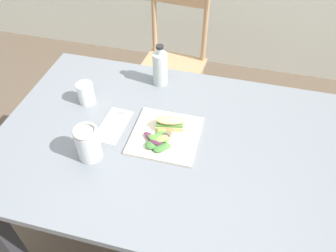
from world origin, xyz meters
name	(u,v)px	position (x,y,z in m)	size (l,w,h in m)	color
ground_plane	(151,219)	(0.00, 0.00, 0.00)	(8.74, 8.74, 0.00)	brown
dining_table	(172,158)	(0.13, -0.04, 0.63)	(1.43, 0.94, 0.74)	slate
chair_wooden_far	(172,66)	(-0.10, 0.86, 0.45)	(0.43, 0.43, 0.87)	tan
plate_lunch	(166,135)	(0.09, -0.02, 0.74)	(0.27, 0.27, 0.01)	beige
sandwich_half_front	(170,123)	(0.10, 0.02, 0.78)	(0.12, 0.08, 0.06)	#DBB270
salad_mixed_greens	(159,139)	(0.08, -0.07, 0.76)	(0.13, 0.15, 0.03)	#3D7033
napkin_folded	(113,125)	(-0.13, -0.02, 0.74)	(0.10, 0.20, 0.00)	silver
fork_on_napkin	(115,122)	(-0.13, 0.00, 0.75)	(0.04, 0.19, 0.00)	silver
bottle_cold_brew	(160,70)	(-0.02, 0.31, 0.82)	(0.07, 0.07, 0.20)	black
mason_jar_iced_tea	(88,144)	(-0.16, -0.19, 0.80)	(0.09, 0.09, 0.14)	#C67528
cup_extra_side	(86,93)	(-0.30, 0.09, 0.79)	(0.07, 0.07, 0.10)	white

